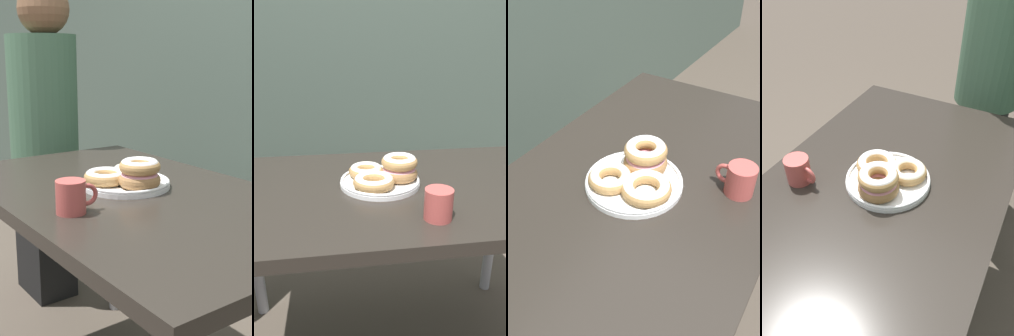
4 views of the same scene
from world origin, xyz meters
TOP-DOWN VIEW (x-y plane):
  - wall_back at (0.00, 1.12)m, footprint 8.00×0.05m
  - dining_table at (0.00, 0.15)m, footprint 1.26×0.75m
  - donut_plate at (-0.03, 0.16)m, footprint 0.29×0.27m
  - coffee_mug at (0.08, -0.10)m, footprint 0.08×0.11m

SIDE VIEW (x-z plane):
  - dining_table at x=0.00m, z-range 0.30..1.07m
  - donut_plate at x=-0.03m, z-range 0.76..0.85m
  - coffee_mug at x=0.08m, z-range 0.77..0.86m
  - wall_back at x=0.00m, z-range 0.00..2.60m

